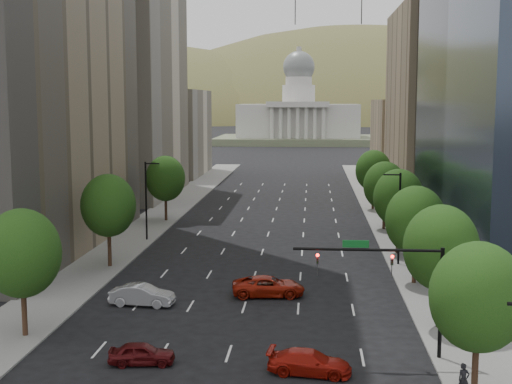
% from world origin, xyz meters
% --- Properties ---
extents(sidewalk_left, '(6.00, 200.00, 0.15)m').
position_xyz_m(sidewalk_left, '(-15.50, 60.00, 0.07)').
color(sidewalk_left, slate).
rests_on(sidewalk_left, ground).
extents(sidewalk_right, '(6.00, 200.00, 0.15)m').
position_xyz_m(sidewalk_right, '(15.50, 60.00, 0.07)').
color(sidewalk_right, slate).
rests_on(sidewalk_right, ground).
extents(midrise_cream_left, '(14.00, 30.00, 35.00)m').
position_xyz_m(midrise_cream_left, '(-25.00, 103.00, 17.50)').
color(midrise_cream_left, beige).
rests_on(midrise_cream_left, ground).
extents(filler_left, '(14.00, 26.00, 18.00)m').
position_xyz_m(filler_left, '(-25.00, 136.00, 9.00)').
color(filler_left, beige).
rests_on(filler_left, ground).
extents(parking_tan_right, '(14.00, 30.00, 30.00)m').
position_xyz_m(parking_tan_right, '(25.00, 100.00, 15.00)').
color(parking_tan_right, '#8C7759').
rests_on(parking_tan_right, ground).
extents(filler_right, '(14.00, 26.00, 16.00)m').
position_xyz_m(filler_right, '(25.00, 133.00, 8.00)').
color(filler_right, '#8C7759').
rests_on(filler_right, ground).
extents(tree_right_0, '(5.20, 5.20, 8.39)m').
position_xyz_m(tree_right_0, '(14.00, 25.00, 5.39)').
color(tree_right_0, '#382316').
rests_on(tree_right_0, ground).
extents(tree_right_1, '(5.20, 5.20, 8.75)m').
position_xyz_m(tree_right_1, '(14.00, 36.00, 5.75)').
color(tree_right_1, '#382316').
rests_on(tree_right_1, ground).
extents(tree_right_2, '(5.20, 5.20, 8.61)m').
position_xyz_m(tree_right_2, '(14.00, 48.00, 5.60)').
color(tree_right_2, '#382316').
rests_on(tree_right_2, ground).
extents(tree_right_3, '(5.20, 5.20, 8.89)m').
position_xyz_m(tree_right_3, '(14.00, 60.00, 5.89)').
color(tree_right_3, '#382316').
rests_on(tree_right_3, ground).
extents(tree_right_4, '(5.20, 5.20, 8.46)m').
position_xyz_m(tree_right_4, '(14.00, 74.00, 5.46)').
color(tree_right_4, '#382316').
rests_on(tree_right_4, ground).
extents(tree_right_5, '(5.20, 5.20, 8.75)m').
position_xyz_m(tree_right_5, '(14.00, 90.00, 5.75)').
color(tree_right_5, '#382316').
rests_on(tree_right_5, ground).
extents(tree_left_0, '(5.20, 5.20, 8.75)m').
position_xyz_m(tree_left_0, '(-14.00, 32.00, 5.75)').
color(tree_left_0, '#382316').
rests_on(tree_left_0, ground).
extents(tree_left_1, '(5.20, 5.20, 8.97)m').
position_xyz_m(tree_left_1, '(-14.00, 52.00, 5.96)').
color(tree_left_1, '#382316').
rests_on(tree_left_1, ground).
extents(tree_left_2, '(5.20, 5.20, 8.68)m').
position_xyz_m(tree_left_2, '(-14.00, 78.00, 5.68)').
color(tree_left_2, '#382316').
rests_on(tree_left_2, ground).
extents(streetlight_rn, '(1.70, 0.20, 9.00)m').
position_xyz_m(streetlight_rn, '(13.44, 55.00, 4.84)').
color(streetlight_rn, black).
rests_on(streetlight_rn, ground).
extents(streetlight_ln, '(1.70, 0.20, 9.00)m').
position_xyz_m(streetlight_ln, '(-13.44, 65.00, 4.84)').
color(streetlight_ln, black).
rests_on(streetlight_ln, ground).
extents(traffic_signal, '(9.12, 0.40, 7.38)m').
position_xyz_m(traffic_signal, '(10.53, 30.00, 5.17)').
color(traffic_signal, black).
rests_on(traffic_signal, ground).
extents(capitol, '(60.00, 40.00, 35.20)m').
position_xyz_m(capitol, '(0.00, 249.71, 8.58)').
color(capitol, '#596647').
rests_on(capitol, ground).
extents(foothills, '(720.00, 413.00, 263.00)m').
position_xyz_m(foothills, '(34.67, 599.39, -37.78)').
color(foothills, olive).
rests_on(foothills, ground).
extents(car_red_near, '(5.10, 2.57, 1.42)m').
position_xyz_m(car_red_near, '(5.08, 27.06, 0.71)').
color(car_red_near, '#9A140B').
rests_on(car_red_near, ground).
extents(car_maroon, '(4.12, 2.03, 1.35)m').
position_xyz_m(car_maroon, '(-5.00, 27.78, 0.68)').
color(car_maroon, '#490C0E').
rests_on(car_maroon, ground).
extents(car_silver, '(5.12, 2.14, 1.65)m').
position_xyz_m(car_silver, '(-7.92, 39.89, 0.82)').
color(car_silver, '#A6A7AB').
rests_on(car_silver, ground).
extents(car_red_far, '(6.13, 3.30, 1.63)m').
position_xyz_m(car_red_far, '(1.68, 43.30, 0.82)').
color(car_red_far, maroon).
rests_on(car_red_far, ground).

